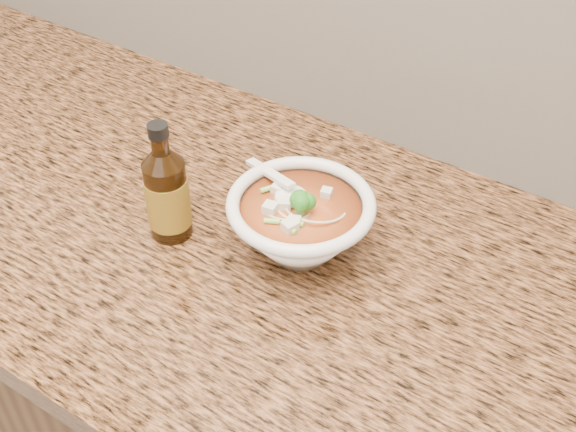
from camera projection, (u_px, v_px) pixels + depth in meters
The scene contains 4 objects.
cabinet at pixel (270, 431), 1.30m from camera, with size 4.00×0.65×0.86m, color #331D0F.
counter_slab at pixel (264, 252), 1.01m from camera, with size 4.00×0.68×0.04m, color brown.
soup_bowl at pixel (301, 224), 0.95m from camera, with size 0.22×0.20×0.11m.
hot_sauce_bottle at pixel (167, 195), 0.96m from camera, with size 0.07×0.07×0.18m.
Camera 1 is at (0.42, 1.09, 1.58)m, focal length 45.00 mm.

